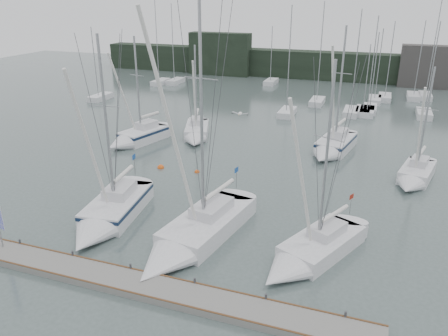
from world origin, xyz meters
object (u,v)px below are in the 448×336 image
at_px(sailboat_mid_a, 135,138).
at_px(sailboat_mid_e, 414,178).
at_px(sailboat_mid_d, 331,148).
at_px(buoy_c, 161,168).
at_px(sailboat_near_center, 188,240).
at_px(sailboat_near_right, 305,256).
at_px(buoy_a, 197,172).
at_px(sailboat_near_left, 107,217).
at_px(sailboat_mid_b, 196,134).

bearing_deg(sailboat_mid_a, sailboat_mid_e, 13.26).
xyz_separation_m(sailboat_mid_d, buoy_c, (-14.45, -9.17, -0.65)).
bearing_deg(sailboat_near_center, sailboat_mid_a, 138.88).
bearing_deg(sailboat_mid_a, sailboat_mid_d, 26.56).
height_order(sailboat_near_right, sailboat_mid_e, sailboat_near_right).
bearing_deg(sailboat_mid_d, buoy_a, -129.67).
relative_size(sailboat_mid_e, buoy_a, 22.25).
height_order(sailboat_mid_d, sailboat_mid_e, sailboat_mid_d).
distance_m(sailboat_near_right, buoy_c, 18.78).
relative_size(sailboat_near_left, sailboat_mid_e, 1.32).
height_order(sailboat_mid_a, sailboat_mid_b, sailboat_mid_a).
bearing_deg(sailboat_near_left, sailboat_mid_e, 28.54).
xyz_separation_m(sailboat_mid_b, sailboat_mid_e, (22.20, -5.01, -0.02)).
xyz_separation_m(sailboat_near_center, sailboat_mid_b, (-8.29, 20.83, -0.03)).
xyz_separation_m(sailboat_near_center, sailboat_mid_e, (13.91, 15.81, -0.05)).
bearing_deg(sailboat_near_right, buoy_a, 161.44).
relative_size(sailboat_mid_b, sailboat_mid_d, 0.82).
bearing_deg(sailboat_mid_b, sailboat_near_left, -104.40).
distance_m(sailboat_mid_e, buoy_c, 22.31).
xyz_separation_m(sailboat_mid_e, buoy_a, (-18.34, -3.91, -0.53)).
relative_size(sailboat_mid_a, buoy_a, 25.50).
height_order(sailboat_near_center, sailboat_mid_a, sailboat_near_center).
xyz_separation_m(sailboat_near_center, sailboat_near_right, (7.27, 0.84, -0.08)).
xyz_separation_m(sailboat_near_right, sailboat_mid_e, (6.63, 14.98, 0.02)).
distance_m(sailboat_mid_a, sailboat_mid_e, 27.78).
bearing_deg(sailboat_near_center, buoy_c, 134.20).
height_order(sailboat_near_center, sailboat_near_right, sailboat_near_center).
relative_size(sailboat_mid_a, sailboat_mid_d, 0.90).
relative_size(sailboat_mid_e, buoy_c, 16.29).
relative_size(sailboat_near_right, buoy_c, 20.03).
relative_size(sailboat_mid_a, sailboat_mid_b, 1.11).
bearing_deg(buoy_a, buoy_c, -177.39).
distance_m(sailboat_near_left, sailboat_near_right, 13.84).
height_order(sailboat_near_right, buoy_a, sailboat_near_right).
relative_size(sailboat_mid_b, buoy_c, 16.86).
bearing_deg(sailboat_near_right, sailboat_mid_a, 167.24).
height_order(sailboat_mid_b, sailboat_mid_e, sailboat_mid_b).
height_order(sailboat_near_left, buoy_c, sailboat_near_left).
xyz_separation_m(sailboat_near_center, buoy_a, (-4.43, 11.90, -0.59)).
bearing_deg(sailboat_near_center, buoy_a, 120.28).
distance_m(sailboat_mid_b, buoy_c, 9.11).
distance_m(sailboat_near_center, buoy_a, 12.71).
relative_size(sailboat_near_right, sailboat_mid_e, 1.23).
distance_m(sailboat_near_right, sailboat_mid_b, 25.34).
bearing_deg(sailboat_mid_e, sailboat_mid_b, -179.24).
relative_size(sailboat_near_center, buoy_a, 37.98).
relative_size(sailboat_mid_a, sailboat_mid_e, 1.15).
xyz_separation_m(sailboat_mid_b, buoy_c, (0.28, -9.09, -0.55)).
relative_size(sailboat_near_center, sailboat_near_right, 1.39).
distance_m(sailboat_mid_b, sailboat_mid_e, 22.76).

